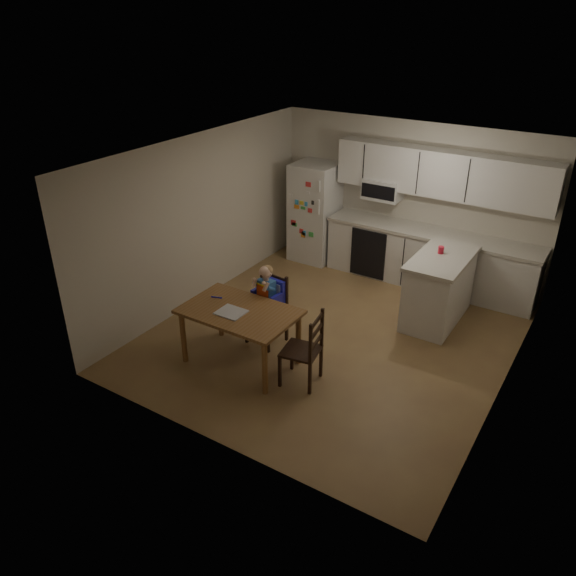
% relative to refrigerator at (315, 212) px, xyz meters
% --- Properties ---
extents(room, '(4.52, 5.01, 2.51)m').
position_rel_refrigerator_xyz_m(room, '(1.55, -1.67, 0.40)').
color(room, brown).
rests_on(room, ground).
extents(refrigerator, '(0.72, 0.70, 1.70)m').
position_rel_refrigerator_xyz_m(refrigerator, '(0.00, 0.00, 0.00)').
color(refrigerator, silver).
rests_on(refrigerator, ground).
extents(kitchen_run, '(3.37, 0.62, 2.15)m').
position_rel_refrigerator_xyz_m(kitchen_run, '(2.05, 0.09, 0.03)').
color(kitchen_run, silver).
rests_on(kitchen_run, ground).
extents(kitchen_island, '(0.70, 1.34, 0.99)m').
position_rel_refrigerator_xyz_m(kitchen_island, '(2.58, -0.96, -0.35)').
color(kitchen_island, silver).
rests_on(kitchen_island, ground).
extents(red_cup, '(0.08, 0.08, 0.10)m').
position_rel_refrigerator_xyz_m(red_cup, '(2.51, -0.87, 0.19)').
color(red_cup, red).
rests_on(red_cup, kitchen_island).
extents(dining_table, '(1.40, 0.90, 0.75)m').
position_rel_refrigerator_xyz_m(dining_table, '(0.86, -3.33, -0.20)').
color(dining_table, brown).
rests_on(dining_table, ground).
extents(napkin, '(0.33, 0.29, 0.01)m').
position_rel_refrigerator_xyz_m(napkin, '(0.81, -3.43, -0.09)').
color(napkin, silver).
rests_on(napkin, dining_table).
extents(toddler_spoon, '(0.12, 0.06, 0.02)m').
position_rel_refrigerator_xyz_m(toddler_spoon, '(0.41, -3.23, -0.09)').
color(toddler_spoon, '#2625CD').
rests_on(toddler_spoon, dining_table).
extents(chair_booster, '(0.47, 0.47, 1.12)m').
position_rel_refrigerator_xyz_m(chair_booster, '(0.86, -2.71, -0.17)').
color(chair_booster, black).
rests_on(chair_booster, ground).
extents(chair_side, '(0.48, 0.48, 0.95)m').
position_rel_refrigerator_xyz_m(chair_side, '(1.80, -3.26, -0.31)').
color(chair_side, black).
rests_on(chair_side, ground).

